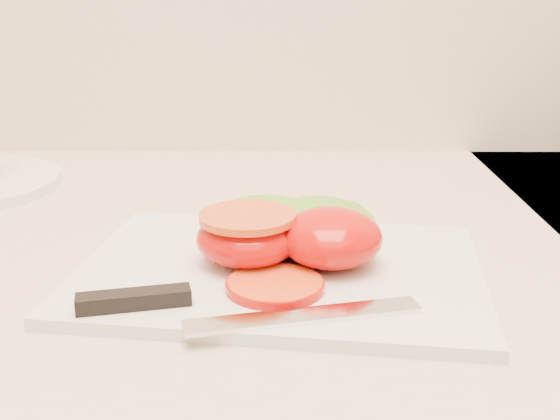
{
  "coord_description": "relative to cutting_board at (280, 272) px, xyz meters",
  "views": [
    {
      "loc": [
        -0.09,
        1.03,
        1.16
      ],
      "look_at": [
        -0.1,
        1.57,
        0.99
      ],
      "focal_mm": 45.0,
      "sensor_mm": 36.0,
      "label": 1
    }
  ],
  "objects": [
    {
      "name": "knife",
      "position": [
        -0.06,
        -0.08,
        0.01
      ],
      "size": [
        0.25,
        0.06,
        0.01
      ],
      "rotation": [
        0.0,
        0.0,
        0.24
      ],
      "color": "silver",
      "rests_on": "cutting_board"
    },
    {
      "name": "cutting_board",
      "position": [
        0.0,
        0.0,
        0.0
      ],
      "size": [
        0.35,
        0.28,
        0.01
      ],
      "primitive_type": "cube",
      "rotation": [
        0.0,
        0.0,
        -0.13
      ],
      "color": "silver",
      "rests_on": "counter"
    },
    {
      "name": "tomato_half_cut",
      "position": [
        -0.03,
        0.01,
        0.03
      ],
      "size": [
        0.09,
        0.09,
        0.04
      ],
      "color": "red",
      "rests_on": "cutting_board"
    },
    {
      "name": "lettuce_leaf_1",
      "position": [
        0.04,
        0.07,
        0.02
      ],
      "size": [
        0.15,
        0.15,
        0.03
      ],
      "primitive_type": "ellipsoid",
      "rotation": [
        0.0,
        0.0,
        0.79
      ],
      "color": "#73B630",
      "rests_on": "cutting_board"
    },
    {
      "name": "tomato_half_dome",
      "position": [
        0.04,
        0.0,
        0.03
      ],
      "size": [
        0.09,
        0.09,
        0.05
      ],
      "primitive_type": "ellipsoid",
      "color": "red",
      "rests_on": "cutting_board"
    },
    {
      "name": "lettuce_leaf_0",
      "position": [
        -0.0,
        0.07,
        0.02
      ],
      "size": [
        0.16,
        0.15,
        0.03
      ],
      "primitive_type": "ellipsoid",
      "rotation": [
        0.0,
        0.0,
        -0.51
      ],
      "color": "#73B630",
      "rests_on": "cutting_board"
    },
    {
      "name": "tomato_slice_0",
      "position": [
        -0.0,
        -0.05,
        0.01
      ],
      "size": [
        0.07,
        0.07,
        0.01
      ],
      "primitive_type": "cylinder",
      "color": "orange",
      "rests_on": "cutting_board"
    }
  ]
}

